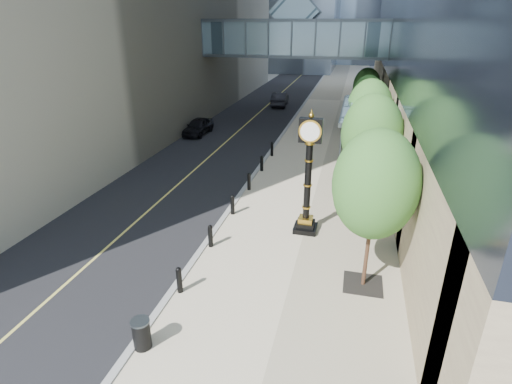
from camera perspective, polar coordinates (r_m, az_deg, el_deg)
ground at (r=13.39m, az=-1.39°, el=-18.44°), size 320.00×320.00×0.00m
road at (r=51.34m, az=2.81°, el=13.25°), size 8.00×180.00×0.02m
sidewalk at (r=50.45m, az=11.98°, el=12.64°), size 8.00×180.00×0.06m
curb at (r=50.74m, az=7.36°, el=13.01°), size 0.25×180.00×0.07m
skywalk at (r=38.08m, az=5.61°, el=21.36°), size 17.00×4.20×5.80m
entrance_canopy at (r=24.11m, az=15.73°, el=11.14°), size 3.00×8.00×4.38m
bollard_row at (r=21.13m, az=-2.11°, el=-0.16°), size 0.20×16.20×0.90m
street_trees at (r=24.59m, az=15.91°, el=10.41°), size 2.84×28.63×5.84m
street_clock at (r=17.52m, az=7.40°, el=1.30°), size 1.03×1.03×5.42m
trash_bin at (r=12.76m, az=-16.02°, el=-19.00°), size 0.68×0.68×0.90m
pedestrian at (r=24.68m, az=17.29°, el=3.29°), size 0.70×0.54×1.72m
car_near at (r=34.51m, az=-8.27°, el=9.26°), size 1.70×4.02×1.36m
car_far at (r=46.43m, az=3.43°, el=13.12°), size 1.87×4.61×1.49m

